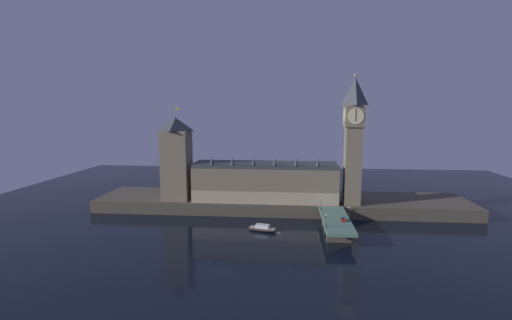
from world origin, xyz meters
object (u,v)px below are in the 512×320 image
object	(u,v)px
clock_tower	(353,136)
car_southbound_lead	(343,220)
pedestrian_mid_walk	(349,219)
pedestrian_far_rail	(321,208)
street_lamp_far	(321,202)
victoria_tower	(177,158)
pedestrian_near_rail	(327,225)
street_lamp_mid	(349,211)
street_lamp_near	(326,219)
boat_upstream	(263,229)

from	to	relation	value
clock_tower	car_southbound_lead	distance (m)	51.50
pedestrian_mid_walk	pedestrian_far_rail	size ratio (longest dim) A/B	1.02
street_lamp_far	pedestrian_mid_walk	bearing A→B (deg)	-57.31
victoria_tower	pedestrian_near_rail	distance (m)	98.40
street_lamp_mid	pedestrian_far_rail	bearing A→B (deg)	128.64
street_lamp_mid	street_lamp_near	bearing A→B (deg)	-129.90
pedestrian_near_rail	pedestrian_mid_walk	size ratio (longest dim) A/B	0.87
pedestrian_near_rail	victoria_tower	bearing A→B (deg)	150.47
clock_tower	boat_upstream	size ratio (longest dim) A/B	4.60
pedestrian_near_rail	boat_upstream	world-z (taller)	pedestrian_near_rail
street_lamp_far	pedestrian_far_rail	bearing A→B (deg)	23.70
car_southbound_lead	street_lamp_far	world-z (taller)	street_lamp_far
pedestrian_near_rail	street_lamp_mid	bearing A→B (deg)	47.42
pedestrian_far_rail	pedestrian_near_rail	bearing A→B (deg)	-90.00
pedestrian_mid_walk	street_lamp_mid	size ratio (longest dim) A/B	0.30
car_southbound_lead	street_lamp_far	size ratio (longest dim) A/B	0.70
clock_tower	street_lamp_near	bearing A→B (deg)	-111.80
clock_tower	street_lamp_near	distance (m)	59.58
car_southbound_lead	pedestrian_mid_walk	world-z (taller)	pedestrian_mid_walk
pedestrian_mid_walk	street_lamp_mid	bearing A→B (deg)	84.05
street_lamp_mid	victoria_tower	bearing A→B (deg)	160.23
car_southbound_lead	pedestrian_mid_walk	distance (m)	2.90
street_lamp_far	street_lamp_mid	bearing A→B (deg)	-50.10
victoria_tower	street_lamp_mid	size ratio (longest dim) A/B	8.82
pedestrian_mid_walk	street_lamp_far	size ratio (longest dim) A/B	0.28
pedestrian_far_rail	boat_upstream	size ratio (longest dim) A/B	0.12
pedestrian_near_rail	street_lamp_mid	xyz separation A→B (m)	(11.91, 12.96, 3.00)
car_southbound_lead	street_lamp_far	bearing A→B (deg)	116.09
clock_tower	victoria_tower	world-z (taller)	clock_tower
car_southbound_lead	pedestrian_near_rail	distance (m)	12.64
pedestrian_far_rail	street_lamp_near	distance (m)	29.77
car_southbound_lead	pedestrian_far_rail	size ratio (longest dim) A/B	2.58
pedestrian_mid_walk	boat_upstream	world-z (taller)	pedestrian_mid_walk
clock_tower	boat_upstream	distance (m)	71.71
street_lamp_near	car_southbound_lead	bearing A→B (deg)	50.61
clock_tower	boat_upstream	bearing A→B (deg)	-147.11
clock_tower	pedestrian_mid_walk	size ratio (longest dim) A/B	38.75
victoria_tower	car_southbound_lead	xyz separation A→B (m)	(91.89, -37.92, -23.11)
pedestrian_far_rail	street_lamp_mid	bearing A→B (deg)	-51.36
victoria_tower	car_southbound_lead	distance (m)	102.06
pedestrian_mid_walk	boat_upstream	xyz separation A→B (m)	(-41.35, 3.92, -7.11)
victoria_tower	street_lamp_far	distance (m)	87.35
victoria_tower	pedestrian_mid_walk	bearing A→B (deg)	-21.87
clock_tower	victoria_tower	size ratio (longest dim) A/B	1.32
car_southbound_lead	street_lamp_mid	xyz separation A→B (m)	(3.28, 3.72, 3.16)
clock_tower	victoria_tower	bearing A→B (deg)	178.15
clock_tower	car_southbound_lead	bearing A→B (deg)	-104.91
pedestrian_near_rail	pedestrian_far_rail	xyz separation A→B (m)	(0.00, 27.85, 0.12)
street_lamp_near	street_lamp_far	bearing A→B (deg)	90.00
victoria_tower	pedestrian_near_rail	bearing A→B (deg)	-29.53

